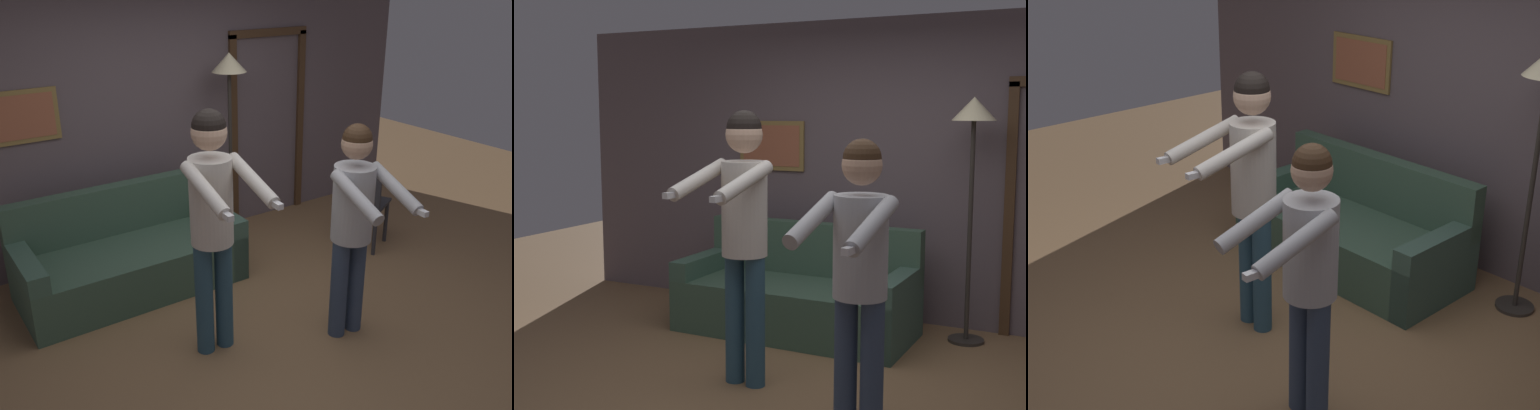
# 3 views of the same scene
# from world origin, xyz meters

# --- Properties ---
(ground_plane) EXTENTS (12.00, 12.00, 0.00)m
(ground_plane) POSITION_xyz_m (0.00, 0.00, 0.00)
(ground_plane) COLOR olive
(back_wall_assembly) EXTENTS (6.40, 0.10, 2.60)m
(back_wall_assembly) POSITION_xyz_m (0.01, 2.12, 1.30)
(back_wall_assembly) COLOR #65575D
(back_wall_assembly) RESTS_ON ground_plane
(couch) EXTENTS (1.91, 0.86, 0.87)m
(couch) POSITION_xyz_m (-0.59, 1.39, 0.28)
(couch) COLOR #3D5A46
(couch) RESTS_ON ground_plane
(person_standing_left) EXTENTS (0.47, 0.76, 1.82)m
(person_standing_left) POSITION_xyz_m (-0.43, 0.18, 1.12)
(person_standing_left) COLOR #2C5067
(person_standing_left) RESTS_ON ground_plane
(person_standing_right) EXTENTS (0.48, 0.71, 1.67)m
(person_standing_right) POSITION_xyz_m (0.51, -0.22, 1.01)
(person_standing_right) COLOR #344460
(person_standing_right) RESTS_ON ground_plane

